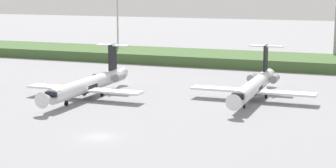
{
  "coord_description": "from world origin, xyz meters",
  "views": [
    {
      "loc": [
        35.32,
        -66.77,
        20.69
      ],
      "look_at": [
        0.0,
        27.2,
        3.0
      ],
      "focal_mm": 59.75,
      "sensor_mm": 36.0,
      "label": 1
    }
  ],
  "objects": [
    {
      "name": "ground_plane",
      "position": [
        0.0,
        30.0,
        0.0
      ],
      "size": [
        500.0,
        500.0,
        0.0
      ],
      "primitive_type": "plane",
      "color": "gray"
    },
    {
      "name": "grass_berm",
      "position": [
        0.0,
        78.55,
        1.31
      ],
      "size": [
        320.0,
        20.0,
        2.63
      ],
      "primitive_type": "cube",
      "color": "#426033",
      "rests_on": "ground"
    },
    {
      "name": "regional_jet_third",
      "position": [
        -14.83,
        24.22,
        2.54
      ],
      "size": [
        22.81,
        31.0,
        9.0
      ],
      "color": "silver",
      "rests_on": "ground"
    },
    {
      "name": "regional_jet_fourth",
      "position": [
        14.6,
        33.52,
        2.54
      ],
      "size": [
        22.81,
        31.0,
        9.0
      ],
      "color": "silver",
      "rests_on": "ground"
    },
    {
      "name": "antenna_mast",
      "position": [
        -40.56,
        90.58,
        10.47
      ],
      "size": [
        4.4,
        0.5,
        25.32
      ],
      "color": "#B2B2B7",
      "rests_on": "ground"
    }
  ]
}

